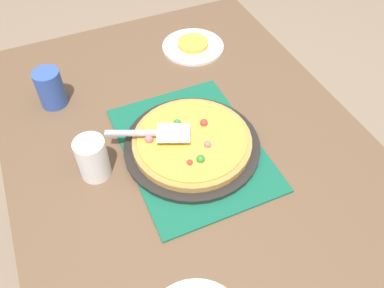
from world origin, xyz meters
TOP-DOWN VIEW (x-y plane):
  - ground_plane at (0.00, 0.00)m, footprint 8.00×8.00m
  - dining_table at (0.00, 0.00)m, footprint 1.40×1.00m
  - placemat at (0.00, 0.00)m, footprint 0.48×0.36m
  - pizza_pan at (0.00, 0.00)m, footprint 0.38×0.38m
  - pizza at (-0.00, -0.00)m, footprint 0.33×0.33m
  - plate_far_right at (-0.44, 0.20)m, footprint 0.22×0.22m
  - served_slice_right at (-0.44, 0.20)m, footprint 0.11×0.11m
  - cup_near at (-0.34, -0.32)m, footprint 0.08×0.08m
  - cup_far at (-0.03, -0.27)m, footprint 0.08×0.08m
  - pizza_server at (-0.04, -0.09)m, footprint 0.13×0.23m

SIDE VIEW (x-z plane):
  - ground_plane at x=0.00m, z-range 0.00..0.00m
  - dining_table at x=0.00m, z-range 0.27..1.02m
  - placemat at x=0.00m, z-range 0.75..0.76m
  - plate_far_right at x=-0.44m, z-range 0.75..0.76m
  - pizza_pan at x=0.00m, z-range 0.76..0.77m
  - served_slice_right at x=-0.44m, z-range 0.76..0.78m
  - pizza at x=0.00m, z-range 0.76..0.80m
  - cup_near at x=-0.34m, z-range 0.75..0.87m
  - cup_far at x=-0.03m, z-range 0.75..0.87m
  - pizza_server at x=-0.04m, z-range 0.81..0.82m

